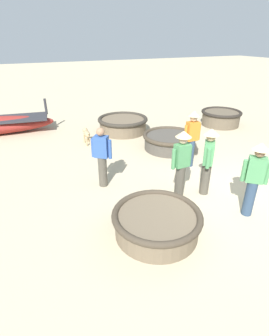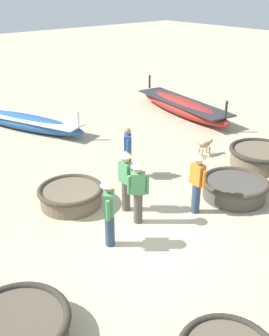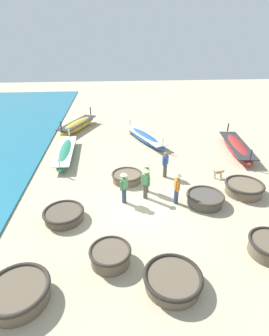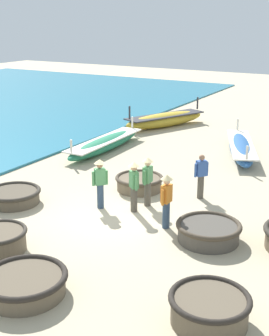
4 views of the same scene
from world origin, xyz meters
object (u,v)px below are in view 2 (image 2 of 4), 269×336
object	(u,v)px
long_boat_white_hull	(183,107)
fisherman_by_coracle	(128,151)
coracle_front_right	(260,156)
dog	(206,145)
long_boat_ochre_hull	(26,122)
coracle_far_right	(234,188)
fisherman_hauling	(138,188)
fisherman_crouching	(126,177)
fisherman_standing_left	(109,208)
coracle_front_left	(16,328)
coracle_nearest	(71,195)
fisherman_standing_right	(197,179)

from	to	relation	value
long_boat_white_hull	fisherman_by_coracle	distance (m)	6.64
coracle_front_right	dog	bearing A→B (deg)	112.00
long_boat_ochre_hull	long_boat_white_hull	distance (m)	6.81
coracle_far_right	long_boat_white_hull	size ratio (longest dim) A/B	0.31
fisherman_by_coracle	fisherman_hauling	bearing A→B (deg)	-123.67
coracle_front_right	fisherman_by_coracle	world-z (taller)	fisherman_by_coracle
coracle_far_right	fisherman_hauling	distance (m)	3.02
long_boat_ochre_hull	fisherman_crouching	world-z (taller)	fisherman_crouching
coracle_far_right	fisherman_standing_left	distance (m)	4.03
fisherman_standing_left	coracle_front_left	bearing A→B (deg)	-158.10
coracle_front_left	fisherman_standing_left	distance (m)	3.07
coracle_nearest	fisherman_crouching	world-z (taller)	fisherman_crouching
fisherman_standing_right	long_boat_white_hull	bearing A→B (deg)	45.85
coracle_nearest	long_boat_white_hull	xyz separation A→B (m)	(8.03, 3.54, 0.09)
fisherman_standing_right	fisherman_standing_left	xyz separation A→B (m)	(-2.53, 0.30, 0.00)
dog	coracle_front_left	bearing A→B (deg)	-159.66
fisherman_standing_left	fisherman_by_coracle	size ratio (longest dim) A/B	1.06
coracle_far_right	dog	world-z (taller)	dog
fisherman_standing_left	fisherman_hauling	world-z (taller)	same
long_boat_ochre_hull	dog	distance (m)	7.29
coracle_front_right	long_boat_white_hull	world-z (taller)	long_boat_white_hull
coracle_nearest	fisherman_standing_right	xyz separation A→B (m)	(2.26, -2.41, 0.68)
fisherman_by_coracle	fisherman_crouching	size ratio (longest dim) A/B	0.94
dog	fisherman_by_coracle	bearing A→B (deg)	171.76
fisherman_hauling	long_boat_white_hull	bearing A→B (deg)	36.54
coracle_front_left	fisherman_standing_left	size ratio (longest dim) A/B	1.10
long_boat_ochre_hull	fisherman_crouching	xyz separation A→B (m)	(-0.83, -7.42, 0.64)
coracle_nearest	coracle_front_right	bearing A→B (deg)	-16.89
long_boat_ochre_hull	fisherman_standing_left	size ratio (longest dim) A/B	3.34
long_boat_ochre_hull	fisherman_standing_right	size ratio (longest dim) A/B	3.34
long_boat_ochre_hull	coracle_far_right	bearing A→B (deg)	-78.04
long_boat_white_hull	coracle_nearest	bearing A→B (deg)	-156.24
long_boat_white_hull	fisherman_hauling	bearing A→B (deg)	-143.46
coracle_nearest	long_boat_white_hull	distance (m)	8.77
dog	fisherman_standing_right	bearing A→B (deg)	-143.24
coracle_front_left	fisherman_hauling	bearing A→B (deg)	20.12
coracle_front_left	fisherman_by_coracle	size ratio (longest dim) A/B	1.17
coracle_far_right	dog	bearing A→B (deg)	55.99
fisherman_by_coracle	coracle_far_right	bearing A→B (deg)	-63.79
coracle_nearest	coracle_front_left	size ratio (longest dim) A/B	0.95
long_boat_white_hull	fisherman_standing_left	bearing A→B (deg)	-145.79
fisherman_standing_right	fisherman_by_coracle	size ratio (longest dim) A/B	1.06
coracle_front_right	dog	xyz separation A→B (m)	(-0.69, 1.70, 0.04)
long_boat_ochre_hull	fisherman_hauling	world-z (taller)	fisherman_hauling
fisherman_hauling	dog	distance (m)	4.85
coracle_far_right	fisherman_crouching	bearing A→B (deg)	152.38
coracle_nearest	fisherman_crouching	size ratio (longest dim) A/B	1.05
long_boat_white_hull	fisherman_standing_left	xyz separation A→B (m)	(-8.31, -5.65, 0.59)
coracle_front_right	coracle_nearest	bearing A→B (deg)	163.11
coracle_far_right	dog	distance (m)	2.96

